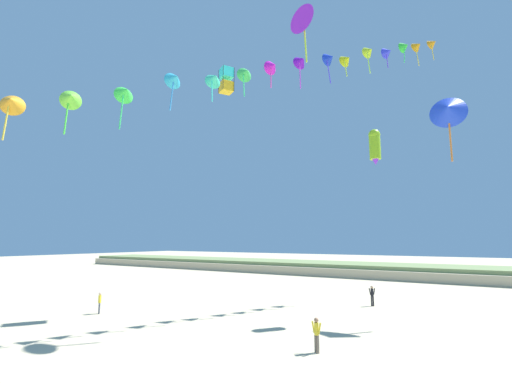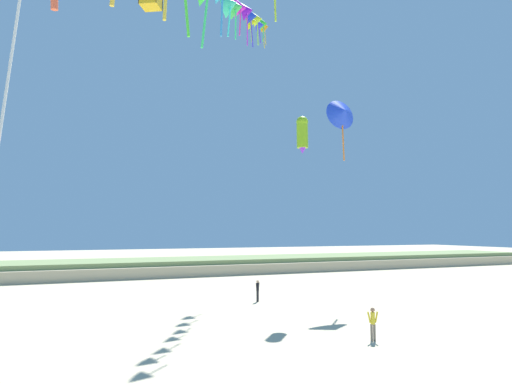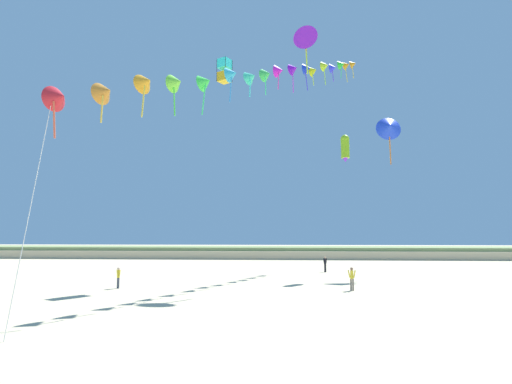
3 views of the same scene
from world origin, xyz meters
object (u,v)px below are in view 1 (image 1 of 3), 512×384
object	(u,v)px
large_kite_low_lead	(226,81)
large_kite_outer_drift	(305,21)
person_near_left	(372,294)
large_kite_mid_trail	(448,110)
large_kite_high_solo	(375,145)
person_near_right	(317,332)
person_mid_center	(100,301)

from	to	relation	value
large_kite_low_lead	large_kite_outer_drift	xyz separation A→B (m)	(7.48, -0.40, 2.58)
person_near_left	large_kite_mid_trail	distance (m)	15.37
large_kite_low_lead	large_kite_high_solo	bearing A→B (deg)	15.85
person_near_right	large_kite_outer_drift	distance (m)	21.43
person_mid_center	large_kite_mid_trail	world-z (taller)	large_kite_mid_trail
large_kite_mid_trail	large_kite_outer_drift	distance (m)	12.33
person_mid_center	large_kite_mid_trail	distance (m)	29.07
large_kite_high_solo	large_kite_outer_drift	distance (m)	10.58
large_kite_mid_trail	large_kite_outer_drift	xyz separation A→B (m)	(-8.62, -5.71, 6.72)
large_kite_low_lead	large_kite_outer_drift	distance (m)	7.92
person_near_right	large_kite_low_lead	xyz separation A→B (m)	(-10.07, 6.05, 17.93)
large_kite_mid_trail	person_near_left	bearing A→B (deg)	162.16
person_near_right	person_mid_center	xyz separation A→B (m)	(-16.88, 0.02, -0.05)
person_near_right	large_kite_outer_drift	bearing A→B (deg)	114.60
person_mid_center	large_kite_mid_trail	bearing A→B (deg)	26.34
large_kite_high_solo	large_kite_outer_drift	bearing A→B (deg)	-136.55
person_mid_center	large_kite_outer_drift	distance (m)	25.67
person_mid_center	large_kite_low_lead	bearing A→B (deg)	41.51
person_near_right	person_mid_center	size ratio (longest dim) A/B	1.06
large_kite_low_lead	large_kite_outer_drift	size ratio (longest dim) A/B	0.49
person_mid_center	large_kite_outer_drift	size ratio (longest dim) A/B	0.35
large_kite_mid_trail	large_kite_low_lead	bearing A→B (deg)	-161.73
large_kite_high_solo	person_near_right	bearing A→B (deg)	-97.50
large_kite_outer_drift	large_kite_low_lead	bearing A→B (deg)	176.94
person_mid_center	person_near_left	bearing A→B (deg)	39.26
person_near_left	person_mid_center	size ratio (longest dim) A/B	1.07
person_near_left	large_kite_low_lead	size ratio (longest dim) A/B	0.77
person_mid_center	large_kite_mid_trail	size ratio (longest dim) A/B	0.29
large_kite_mid_trail	person_mid_center	bearing A→B (deg)	-153.66
large_kite_mid_trail	large_kite_outer_drift	world-z (taller)	large_kite_outer_drift
person_near_left	person_mid_center	distance (m)	21.22
large_kite_mid_trail	large_kite_high_solo	bearing A→B (deg)	-156.32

